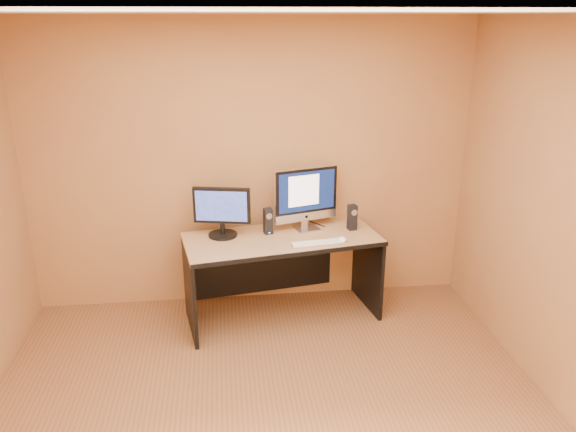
% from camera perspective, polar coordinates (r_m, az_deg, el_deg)
% --- Properties ---
extents(walls, '(4.00, 4.00, 2.60)m').
position_cam_1_polar(walls, '(3.20, -1.64, -4.00)').
color(walls, olive).
rests_on(walls, ground).
extents(ceiling, '(4.00, 4.00, 0.00)m').
position_cam_1_polar(ceiling, '(2.93, -1.90, 19.97)').
color(ceiling, white).
rests_on(ceiling, walls).
extents(desk, '(1.77, 1.00, 0.77)m').
position_cam_1_polar(desk, '(5.02, -0.60, -6.26)').
color(desk, tan).
rests_on(desk, ground).
extents(imac, '(0.63, 0.38, 0.57)m').
position_cam_1_polar(imac, '(4.95, 1.96, 1.76)').
color(imac, silver).
rests_on(imac, desk).
extents(second_monitor, '(0.54, 0.35, 0.44)m').
position_cam_1_polar(second_monitor, '(4.85, -6.72, 0.38)').
color(second_monitor, black).
rests_on(second_monitor, desk).
extents(speaker_left, '(0.08, 0.09, 0.23)m').
position_cam_1_polar(speaker_left, '(4.91, -2.05, -0.52)').
color(speaker_left, black).
rests_on(speaker_left, desk).
extents(speaker_right, '(0.08, 0.09, 0.23)m').
position_cam_1_polar(speaker_right, '(5.04, 6.54, -0.13)').
color(speaker_right, black).
rests_on(speaker_right, desk).
extents(keyboard, '(0.46, 0.18, 0.02)m').
position_cam_1_polar(keyboard, '(4.72, 3.00, -2.76)').
color(keyboard, silver).
rests_on(keyboard, desk).
extents(mouse, '(0.07, 0.11, 0.04)m').
position_cam_1_polar(mouse, '(4.80, 5.56, -2.35)').
color(mouse, white).
rests_on(mouse, desk).
extents(cable_a, '(0.14, 0.19, 0.01)m').
position_cam_1_polar(cable_a, '(5.18, 2.87, -0.75)').
color(cable_a, black).
rests_on(cable_a, desk).
extents(cable_b, '(0.04, 0.19, 0.01)m').
position_cam_1_polar(cable_b, '(5.14, 1.29, -0.89)').
color(cable_b, black).
rests_on(cable_b, desk).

